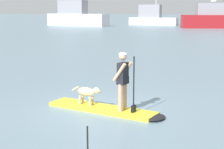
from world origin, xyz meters
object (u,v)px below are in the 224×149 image
object	(u,v)px
paddleboard	(108,110)
moored_boat_port	(152,17)
person_paddler	(123,77)
dog	(88,92)
moored_boat_outer	(76,16)
moored_boat_starboard	(217,18)

from	to	relation	value
paddleboard	moored_boat_port	xyz separation A→B (m)	(-10.21, 57.96, 1.37)
paddleboard	person_paddler	xyz separation A→B (m)	(0.47, -0.11, 1.00)
moored_boat_port	paddleboard	bearing A→B (deg)	-80.01
person_paddler	dog	distance (m)	1.34
moored_boat_port	moored_boat_outer	bearing A→B (deg)	-150.74
person_paddler	moored_boat_outer	bearing A→B (deg)	114.43
person_paddler	moored_boat_starboard	xyz separation A→B (m)	(1.23, 50.53, 0.44)
person_paddler	dog	size ratio (longest dim) A/B	1.57
dog	moored_boat_outer	world-z (taller)	moored_boat_outer
paddleboard	person_paddler	world-z (taller)	person_paddler
person_paddler	moored_boat_port	bearing A→B (deg)	100.42
paddleboard	person_paddler	size ratio (longest dim) A/B	2.25
dog	moored_boat_starboard	world-z (taller)	moored_boat_starboard
person_paddler	moored_boat_starboard	world-z (taller)	moored_boat_starboard
paddleboard	moored_boat_outer	bearing A→B (deg)	114.03
paddleboard	person_paddler	distance (m)	1.12
moored_boat_starboard	moored_boat_outer	bearing A→B (deg)	178.78
moored_boat_starboard	moored_boat_port	bearing A→B (deg)	147.69
dog	moored_boat_starboard	bearing A→B (deg)	87.25
moored_boat_outer	moored_boat_port	size ratio (longest dim) A/B	1.35
person_paddler	dog	world-z (taller)	person_paddler
dog	moored_boat_outer	bearing A→B (deg)	113.43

